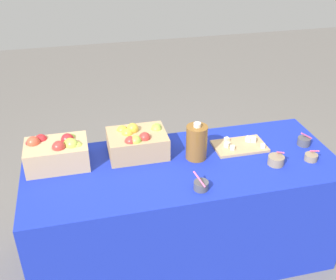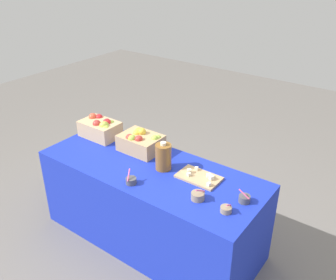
{
  "view_description": "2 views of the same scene",
  "coord_description": "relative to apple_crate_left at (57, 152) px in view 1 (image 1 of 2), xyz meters",
  "views": [
    {
      "loc": [
        -0.57,
        -1.97,
        2.1
      ],
      "look_at": [
        -0.08,
        0.05,
        0.89
      ],
      "focal_mm": 43.47,
      "sensor_mm": 36.0,
      "label": 1
    },
    {
      "loc": [
        1.64,
        -1.98,
        2.32
      ],
      "look_at": [
        0.14,
        0.05,
        1.01
      ],
      "focal_mm": 39.62,
      "sensor_mm": 36.0,
      "label": 2
    }
  ],
  "objects": [
    {
      "name": "apple_crate_middle",
      "position": [
        0.48,
        0.02,
        -0.01
      ],
      "size": [
        0.36,
        0.27,
        0.19
      ],
      "color": "tan",
      "rests_on": "table"
    },
    {
      "name": "cutting_board_front",
      "position": [
        1.13,
        -0.06,
        -0.08
      ],
      "size": [
        0.33,
        0.2,
        0.05
      ],
      "color": "tan",
      "rests_on": "table"
    },
    {
      "name": "table",
      "position": [
        0.73,
        -0.16,
        -0.46
      ],
      "size": [
        1.9,
        0.76,
        0.74
      ],
      "primitive_type": "cube",
      "color": "#192DB7",
      "rests_on": "ground_plane"
    },
    {
      "name": "sample_bowl_far",
      "position": [
        1.55,
        -0.13,
        -0.06
      ],
      "size": [
        0.09,
        0.08,
        0.1
      ],
      "color": "#4C4C51",
      "rests_on": "table"
    },
    {
      "name": "sample_bowl_mid",
      "position": [
        0.75,
        -0.43,
        -0.07
      ],
      "size": [
        0.08,
        0.09,
        0.11
      ],
      "color": "#4C4C51",
      "rests_on": "table"
    },
    {
      "name": "cider_jug",
      "position": [
        0.82,
        -0.11,
        0.02
      ],
      "size": [
        0.13,
        0.13,
        0.24
      ],
      "color": "brown",
      "rests_on": "table"
    },
    {
      "name": "apple_crate_left",
      "position": [
        0.0,
        0.0,
        0.0
      ],
      "size": [
        0.36,
        0.24,
        0.19
      ],
      "color": "tan",
      "rests_on": "table"
    },
    {
      "name": "sample_bowl_near",
      "position": [
        1.5,
        -0.31,
        -0.07
      ],
      "size": [
        0.08,
        0.08,
        0.09
      ],
      "color": "gray",
      "rests_on": "table"
    },
    {
      "name": "ground_plane",
      "position": [
        0.73,
        -0.16,
        -0.83
      ],
      "size": [
        10.0,
        10.0,
        0.0
      ],
      "primitive_type": "plane",
      "color": "slate"
    },
    {
      "name": "sample_bowl_extra",
      "position": [
        1.27,
        -0.3,
        -0.06
      ],
      "size": [
        0.1,
        0.1,
        0.11
      ],
      "color": "gray",
      "rests_on": "table"
    }
  ]
}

